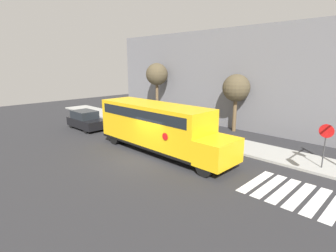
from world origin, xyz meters
The scene contains 9 objects.
ground_plane centered at (0.00, 0.00, 0.00)m, with size 60.00×60.00×0.00m, color #28282B.
sidewalk_strip centered at (0.00, 6.50, 0.07)m, with size 44.00×3.00×0.15m.
building_backdrop centered at (0.00, 13.00, 4.45)m, with size 32.00×4.00×8.90m.
crosswalk_stripes centered at (8.56, 2.00, 0.00)m, with size 4.70×3.20×0.01m.
school_bus centered at (-0.51, 1.71, 1.84)m, with size 10.40×2.57×3.22m.
parked_car centered at (-9.81, 1.46, 0.81)m, with size 4.09×1.83×1.66m.
stop_sign centered at (8.37, 5.93, 1.78)m, with size 0.76×0.10×2.65m.
tree_near_sidewalk centered at (0.25, 10.21, 3.75)m, with size 2.34×2.34×4.97m.
tree_far_sidewalk centered at (-9.04, 9.64, 4.63)m, with size 2.35×2.35×5.89m.
Camera 1 is at (11.88, -9.86, 5.82)m, focal length 28.00 mm.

